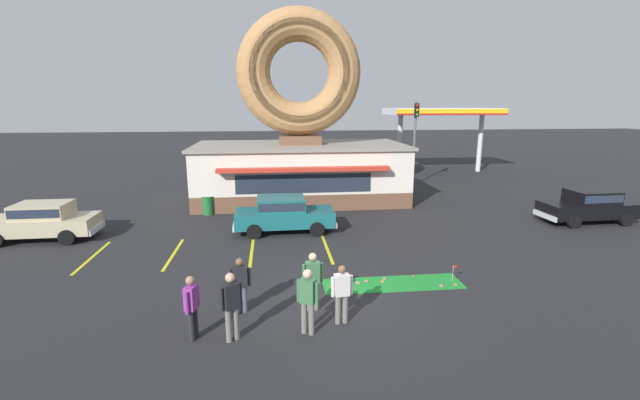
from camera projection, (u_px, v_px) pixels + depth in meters
name	position (u px, v px, depth m)	size (l,w,h in m)	color
ground_plane	(326.00, 306.00, 12.32)	(160.00, 160.00, 0.00)	#232326
donut_shop_building	(300.00, 138.00, 25.02)	(12.30, 6.75, 10.96)	brown
putting_mat	(392.00, 284.00, 13.80)	(4.49, 1.20, 0.03)	#1E842D
mini_donut_near_left	(331.00, 287.00, 13.46)	(0.13, 0.13, 0.04)	brown
mini_donut_near_right	(441.00, 286.00, 13.58)	(0.13, 0.13, 0.04)	#D8667F
mini_donut_mid_left	(456.00, 285.00, 13.65)	(0.13, 0.13, 0.04)	#A5724C
mini_donut_mid_centre	(366.00, 281.00, 13.93)	(0.13, 0.13, 0.04)	#D8667F
mini_donut_mid_right	(333.00, 281.00, 13.94)	(0.13, 0.13, 0.04)	#D17F47
mini_donut_far_left	(413.00, 276.00, 14.32)	(0.13, 0.13, 0.04)	brown
mini_donut_far_centre	(383.00, 282.00, 13.89)	(0.13, 0.13, 0.04)	#D17F47
mini_donut_far_right	(385.00, 279.00, 14.11)	(0.13, 0.13, 0.04)	#D8667F
mini_donut_extra	(358.00, 283.00, 13.77)	(0.13, 0.13, 0.04)	#D8667F
golf_ball	(356.00, 282.00, 13.85)	(0.04, 0.04, 0.04)	white
putting_flag_pin	(454.00, 269.00, 13.88)	(0.13, 0.01, 0.55)	silver
car_teal	(283.00, 213.00, 19.25)	(4.59, 2.04, 1.60)	#196066
car_champagne	(42.00, 220.00, 18.13)	(4.58, 2.02, 1.60)	#BCAD89
car_black	(589.00, 205.00, 20.80)	(4.61, 2.08, 1.60)	black
pedestrian_blue_sweater_man	(240.00, 283.00, 11.76)	(0.59, 0.27, 1.60)	#474C66
pedestrian_hooded_kid	(308.00, 298.00, 10.65)	(0.54, 0.39, 1.73)	slate
pedestrian_leather_jacket_man	(192.00, 305.00, 10.42)	(0.33, 0.58, 1.65)	#232328
pedestrian_clipboard_woman	(342.00, 292.00, 11.18)	(0.59, 0.29, 1.62)	slate
pedestrian_beanie_man	(313.00, 279.00, 11.89)	(0.59, 0.29, 1.69)	slate
pedestrian_crossing_woman	(231.00, 303.00, 10.34)	(0.52, 0.41, 1.76)	slate
trash_bin	(208.00, 205.00, 22.36)	(0.57, 0.57, 0.97)	#1E662D
traffic_light_pole	(415.00, 133.00, 29.45)	(0.28, 0.47, 5.80)	#595B60
gas_station_canopy	(442.00, 114.00, 35.22)	(9.00, 4.46, 5.30)	silver
parking_stripe_far_left	(92.00, 257.00, 16.25)	(0.12, 3.60, 0.01)	yellow
parking_stripe_left	(174.00, 254.00, 16.58)	(0.12, 3.60, 0.01)	yellow
parking_stripe_mid_left	(252.00, 251.00, 16.90)	(0.12, 3.60, 0.01)	yellow
parking_stripe_centre	(327.00, 248.00, 17.23)	(0.12, 3.60, 0.01)	yellow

